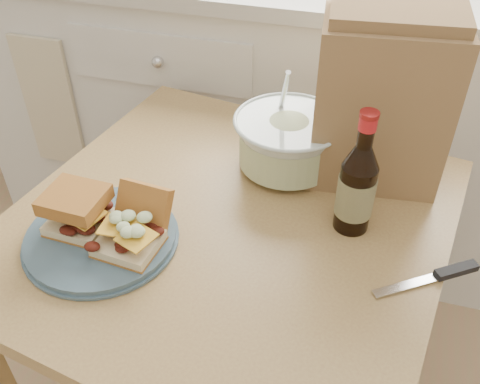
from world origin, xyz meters
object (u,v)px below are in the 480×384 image
(dining_table, at_px, (228,254))
(coleslaw_bowl, at_px, (288,144))
(beer_bottle, at_px, (357,187))
(paper_bag, at_px, (381,104))
(plate, at_px, (101,237))

(dining_table, bearing_deg, coleslaw_bowl, 79.48)
(dining_table, height_order, coleslaw_bowl, coleslaw_bowl)
(dining_table, xyz_separation_m, beer_bottle, (0.24, 0.05, 0.20))
(dining_table, relative_size, paper_bag, 2.80)
(coleslaw_bowl, bearing_deg, beer_bottle, -43.77)
(beer_bottle, distance_m, paper_bag, 0.20)
(plate, bearing_deg, paper_bag, 37.72)
(paper_bag, bearing_deg, dining_table, -143.97)
(plate, relative_size, paper_bag, 0.82)
(plate, height_order, coleslaw_bowl, coleslaw_bowl)
(plate, xyz_separation_m, paper_bag, (0.47, 0.36, 0.16))
(dining_table, height_order, beer_bottle, beer_bottle)
(beer_bottle, height_order, paper_bag, paper_bag)
(dining_table, bearing_deg, paper_bag, 52.24)
(beer_bottle, bearing_deg, dining_table, -156.79)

